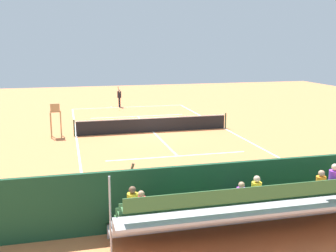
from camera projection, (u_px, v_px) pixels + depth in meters
name	position (u px, v px, depth m)	size (l,w,h in m)	color
ground_plane	(153.00, 132.00, 27.13)	(60.00, 60.00, 0.00)	#D17542
court_line_markings	(153.00, 132.00, 27.16)	(10.10, 22.20, 0.01)	white
tennis_net	(153.00, 125.00, 27.03)	(10.30, 0.10, 1.07)	black
backdrop_wall	(241.00, 190.00, 13.63)	(18.00, 0.16, 2.00)	#194228
bleacher_stand	(261.00, 207.00, 12.37)	(9.06, 2.40, 2.48)	#B2B2B7
umpire_chair	(56.00, 116.00, 25.42)	(0.67, 0.67, 2.14)	#A88456
courtside_bench	(319.00, 187.00, 15.24)	(1.80, 0.40, 0.93)	#234C2D
equipment_bag	(275.00, 202.00, 14.75)	(0.90, 0.36, 0.36)	#B22D2D
tennis_player	(119.00, 96.00, 37.37)	(0.45, 0.56, 1.93)	black
tennis_racket	(111.00, 107.00, 37.63)	(0.40, 0.58, 0.03)	black
tennis_ball_near	(126.00, 108.00, 37.03)	(0.07, 0.07, 0.07)	#CCDB33
tennis_ball_far	(120.00, 110.00, 35.78)	(0.07, 0.07, 0.07)	#CCDB33
line_judge	(131.00, 191.00, 13.48)	(0.42, 0.55, 1.93)	#232328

